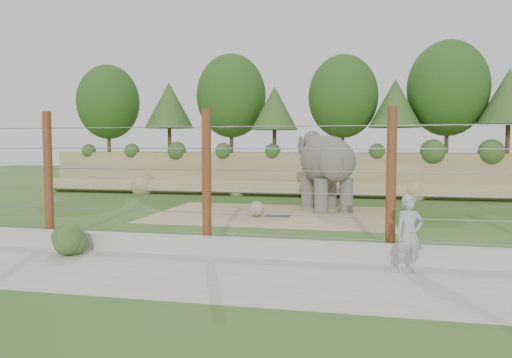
% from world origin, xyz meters
% --- Properties ---
extents(ground, '(90.00, 90.00, 0.00)m').
position_xyz_m(ground, '(0.00, 0.00, 0.00)').
color(ground, '#295A1A').
rests_on(ground, ground).
extents(back_embankment, '(30.00, 5.52, 8.77)m').
position_xyz_m(back_embankment, '(0.59, 12.68, 3.97)').
color(back_embankment, '#8E7C50').
rests_on(back_embankment, ground).
extents(dirt_patch, '(10.00, 7.00, 0.02)m').
position_xyz_m(dirt_patch, '(0.50, 3.00, 0.01)').
color(dirt_patch, tan).
rests_on(dirt_patch, ground).
extents(drain_grate, '(1.00, 0.60, 0.03)m').
position_xyz_m(drain_grate, '(0.80, 2.58, 0.04)').
color(drain_grate, '#262628').
rests_on(drain_grate, dirt_patch).
extents(elephant, '(3.58, 4.81, 3.58)m').
position_xyz_m(elephant, '(2.62, 5.04, 1.79)').
color(elephant, '#5B5651').
rests_on(elephant, ground).
extents(stone_ball, '(0.64, 0.64, 0.64)m').
position_xyz_m(stone_ball, '(-0.05, 2.33, 0.34)').
color(stone_ball, gray).
rests_on(stone_ball, dirt_patch).
extents(retaining_wall, '(26.00, 0.35, 0.50)m').
position_xyz_m(retaining_wall, '(0.00, -5.00, 0.25)').
color(retaining_wall, '#A7A49C').
rests_on(retaining_wall, ground).
extents(walkway, '(26.00, 4.00, 0.01)m').
position_xyz_m(walkway, '(0.00, -7.00, 0.01)').
color(walkway, '#A7A49C').
rests_on(walkway, ground).
extents(barrier_fence, '(20.26, 0.26, 4.00)m').
position_xyz_m(barrier_fence, '(0.00, -4.50, 2.00)').
color(barrier_fence, '#5F2618').
rests_on(barrier_fence, ground).
extents(walkway_shrub, '(0.78, 0.78, 0.78)m').
position_xyz_m(walkway_shrub, '(-3.62, -5.80, 0.40)').
color(walkway_shrub, '#2B5420').
rests_on(walkway_shrub, walkway).
extents(zookeeper, '(0.77, 0.64, 1.83)m').
position_xyz_m(zookeeper, '(5.36, -5.83, 0.92)').
color(zookeeper, '#B9BFC3').
rests_on(zookeeper, walkway).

